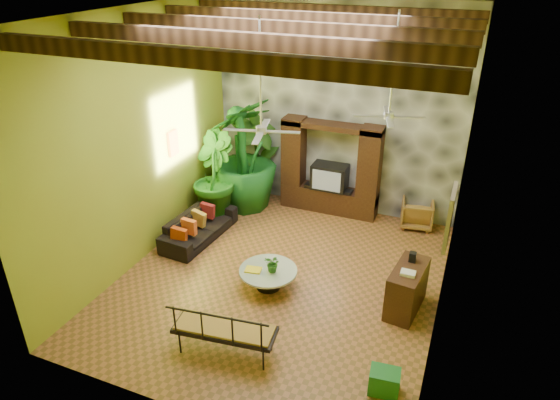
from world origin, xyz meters
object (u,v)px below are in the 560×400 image
at_px(ceiling_fan_back, 390,105).
at_px(sofa, 199,226).
at_px(tall_plant_b, 213,176).
at_px(tall_plant_c, 244,154).
at_px(green_bin, 384,381).
at_px(coffee_table, 268,276).
at_px(entertainment_center, 330,175).
at_px(side_console, 407,289).
at_px(wicker_armchair, 417,213).
at_px(tall_plant_a, 257,154).
at_px(ceiling_fan_front, 261,118).
at_px(iron_bench, 222,329).

relative_size(ceiling_fan_back, sofa, 0.91).
distance_m(tall_plant_b, tall_plant_c, 0.99).
bearing_deg(tall_plant_b, green_bin, -37.58).
xyz_separation_m(sofa, coffee_table, (2.18, -1.11, -0.04)).
distance_m(entertainment_center, sofa, 3.39).
height_order(tall_plant_b, coffee_table, tall_plant_b).
bearing_deg(green_bin, side_console, 91.17).
relative_size(wicker_armchair, tall_plant_b, 0.34).
bearing_deg(tall_plant_b, sofa, -80.76).
distance_m(sofa, coffee_table, 2.44).
xyz_separation_m(entertainment_center, ceiling_fan_back, (1.60, -1.94, 2.44)).
xyz_separation_m(tall_plant_a, side_console, (4.40, -3.17, -0.76)).
distance_m(ceiling_fan_back, side_console, 3.31).
bearing_deg(tall_plant_b, wicker_armchair, 17.02).
bearing_deg(tall_plant_b, ceiling_fan_front, -43.34).
distance_m(sofa, tall_plant_b, 1.29).
distance_m(ceiling_fan_back, tall_plant_b, 4.71).
bearing_deg(ceiling_fan_front, entertainment_center, 86.76).
xyz_separation_m(wicker_armchair, tall_plant_a, (-4.11, 0.00, 0.87)).
bearing_deg(tall_plant_c, side_console, -30.04).
bearing_deg(ceiling_fan_front, wicker_armchair, 56.46).
relative_size(tall_plant_b, side_console, 1.99).
bearing_deg(side_console, tall_plant_a, 151.35).
bearing_deg(ceiling_fan_front, coffee_table, 17.38).
distance_m(entertainment_center, tall_plant_b, 2.84).
height_order(ceiling_fan_back, coffee_table, ceiling_fan_back).
distance_m(entertainment_center, tall_plant_a, 1.97).
bearing_deg(ceiling_fan_front, side_console, 8.16).
distance_m(entertainment_center, side_console, 4.03).
bearing_deg(green_bin, ceiling_fan_back, 105.11).
distance_m(ceiling_fan_back, tall_plant_c, 4.36).
xyz_separation_m(tall_plant_a, iron_bench, (1.89, -5.45, -0.67)).
height_order(ceiling_fan_front, tall_plant_b, ceiling_fan_front).
bearing_deg(ceiling_fan_back, green_bin, -74.89).
bearing_deg(tall_plant_b, entertainment_center, 29.61).
bearing_deg(side_console, iron_bench, -130.52).
xyz_separation_m(sofa, tall_plant_a, (0.34, 2.42, 0.90)).
bearing_deg(side_console, green_bin, -81.68).
height_order(sofa, iron_bench, iron_bench).
bearing_deg(coffee_table, green_bin, -33.06).
distance_m(entertainment_center, ceiling_fan_front, 4.30).
height_order(wicker_armchair, coffee_table, wicker_armchair).
bearing_deg(coffee_table, tall_plant_a, 117.52).
height_order(ceiling_fan_front, iron_bench, ceiling_fan_front).
height_order(tall_plant_a, tall_plant_c, tall_plant_c).
bearing_deg(side_console, coffee_table, -164.99).
bearing_deg(tall_plant_c, coffee_table, -57.05).
bearing_deg(side_console, sofa, 178.14).
bearing_deg(tall_plant_b, iron_bench, -59.31).
distance_m(wicker_armchair, green_bin, 5.23).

